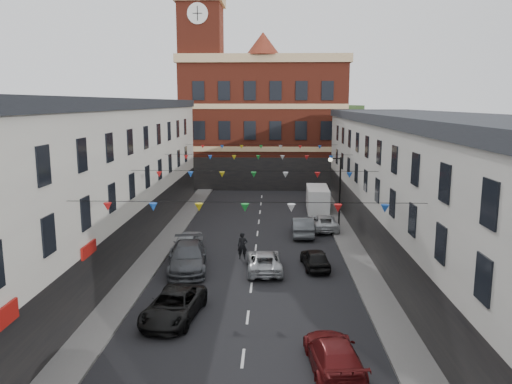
# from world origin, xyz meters

# --- Properties ---
(ground) EXTENTS (160.00, 160.00, 0.00)m
(ground) POSITION_xyz_m (0.00, 0.00, 0.00)
(ground) COLOR black
(ground) RESTS_ON ground
(pavement_left) EXTENTS (1.80, 64.00, 0.15)m
(pavement_left) POSITION_xyz_m (-6.90, 2.00, 0.07)
(pavement_left) COLOR #605E5B
(pavement_left) RESTS_ON ground
(pavement_right) EXTENTS (1.80, 64.00, 0.15)m
(pavement_right) POSITION_xyz_m (6.90, 2.00, 0.07)
(pavement_right) COLOR #605E5B
(pavement_right) RESTS_ON ground
(terrace_left) EXTENTS (8.40, 56.00, 10.70)m
(terrace_left) POSITION_xyz_m (-11.78, 1.00, 5.35)
(terrace_left) COLOR silver
(terrace_left) RESTS_ON ground
(terrace_right) EXTENTS (8.40, 56.00, 9.70)m
(terrace_right) POSITION_xyz_m (11.78, 1.00, 4.85)
(terrace_right) COLOR beige
(terrace_right) RESTS_ON ground
(civic_building) EXTENTS (20.60, 13.30, 18.50)m
(civic_building) POSITION_xyz_m (0.00, 37.95, 8.14)
(civic_building) COLOR maroon
(civic_building) RESTS_ON ground
(clock_tower) EXTENTS (5.60, 5.60, 30.00)m
(clock_tower) POSITION_xyz_m (-7.50, 35.00, 14.93)
(clock_tower) COLOR maroon
(clock_tower) RESTS_ON ground
(distant_hill) EXTENTS (40.00, 14.00, 10.00)m
(distant_hill) POSITION_xyz_m (-4.00, 62.00, 5.00)
(distant_hill) COLOR #345025
(distant_hill) RESTS_ON ground
(street_lamp) EXTENTS (1.10, 0.36, 6.00)m
(street_lamp) POSITION_xyz_m (6.55, 14.00, 3.90)
(street_lamp) COLOR black
(street_lamp) RESTS_ON ground
(car_left_c) EXTENTS (2.92, 5.19, 1.37)m
(car_left_c) POSITION_xyz_m (-3.60, -4.27, 0.68)
(car_left_c) COLOR black
(car_left_c) RESTS_ON ground
(car_left_d) EXTENTS (2.99, 5.94, 1.66)m
(car_left_d) POSITION_xyz_m (-4.13, 2.99, 0.83)
(car_left_d) COLOR #46494E
(car_left_d) RESTS_ON ground
(car_left_e) EXTENTS (2.06, 4.26, 1.40)m
(car_left_e) POSITION_xyz_m (-4.81, 6.70, 0.70)
(car_left_e) COLOR #9EA2A7
(car_left_e) RESTS_ON ground
(car_right_c) EXTENTS (2.32, 4.84, 1.36)m
(car_right_c) POSITION_xyz_m (3.63, -8.85, 0.68)
(car_right_c) COLOR maroon
(car_right_c) RESTS_ON ground
(car_right_d) EXTENTS (1.88, 3.91, 1.29)m
(car_right_d) POSITION_xyz_m (3.93, 3.57, 0.64)
(car_right_d) COLOR black
(car_right_d) RESTS_ON ground
(car_right_e) EXTENTS (1.65, 4.63, 1.52)m
(car_right_e) POSITION_xyz_m (3.60, 11.54, 0.76)
(car_right_e) COLOR #4F5457
(car_right_e) RESTS_ON ground
(car_right_f) EXTENTS (2.21, 4.62, 1.27)m
(car_right_f) POSITION_xyz_m (5.47, 13.42, 0.64)
(car_right_f) COLOR silver
(car_right_f) RESTS_ON ground
(moving_car) EXTENTS (2.42, 4.75, 1.29)m
(moving_car) POSITION_xyz_m (0.69, 2.94, 0.64)
(moving_car) COLOR #B3B7BB
(moving_car) RESTS_ON ground
(white_van) EXTENTS (2.18, 5.31, 2.32)m
(white_van) POSITION_xyz_m (5.60, 20.85, 1.16)
(white_van) COLOR white
(white_van) RESTS_ON ground
(pedestrian) EXTENTS (0.70, 0.49, 1.83)m
(pedestrian) POSITION_xyz_m (-0.82, 5.33, 0.91)
(pedestrian) COLOR black
(pedestrian) RESTS_ON ground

